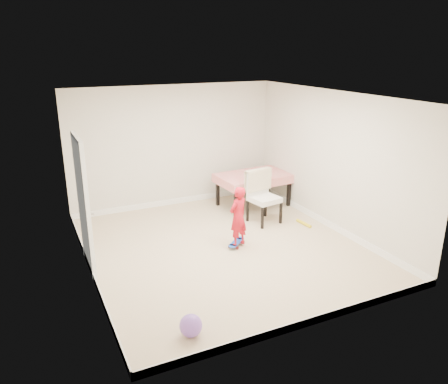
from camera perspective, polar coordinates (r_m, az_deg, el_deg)
name	(u,v)px	position (r m, az deg, el deg)	size (l,w,h in m)	color
ground	(224,248)	(7.68, -0.04, -7.27)	(5.00, 5.00, 0.00)	tan
ceiling	(224,97)	(6.95, -0.04, 12.25)	(4.50, 5.00, 0.04)	white
wall_back	(174,147)	(9.44, -6.52, 5.90)	(4.50, 0.04, 2.60)	beige
wall_front	(315,230)	(5.20, 11.77, -4.94)	(4.50, 0.04, 2.60)	beige
wall_left	(84,195)	(6.61, -17.79, -0.36)	(0.04, 5.00, 2.60)	beige
wall_right	(332,162)	(8.37, 13.93, 3.86)	(0.04, 5.00, 2.60)	beige
door	(84,206)	(6.98, -17.87, -1.77)	(0.10, 0.94, 2.11)	white
baseboard_back	(176,201)	(9.79, -6.28, -1.18)	(4.50, 0.02, 0.12)	white
baseboard_front	(309,322)	(5.80, 11.00, -16.31)	(4.50, 0.02, 0.12)	white
baseboard_left	(92,271)	(7.09, -16.88, -9.90)	(0.02, 5.00, 0.12)	white
baseboard_right	(327,223)	(8.76, 13.36, -4.00)	(0.02, 5.00, 0.12)	white
dining_table	(253,190)	(9.55, 3.84, 0.27)	(1.53, 0.97, 0.72)	red
dining_chair	(264,197)	(8.59, 5.31, -0.71)	(0.57, 0.65, 1.05)	white
skateboard	(236,244)	(7.74, 1.64, -6.75)	(0.49, 0.18, 0.07)	#1C7DF2
child	(238,219)	(7.49, 1.85, -3.49)	(0.39, 0.26, 1.07)	red
balloon	(191,326)	(5.51, -4.36, -17.00)	(0.28, 0.28, 0.28)	#8755CC
foam_toy	(304,223)	(8.75, 10.38, -4.05)	(0.06, 0.06, 0.40)	yellow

